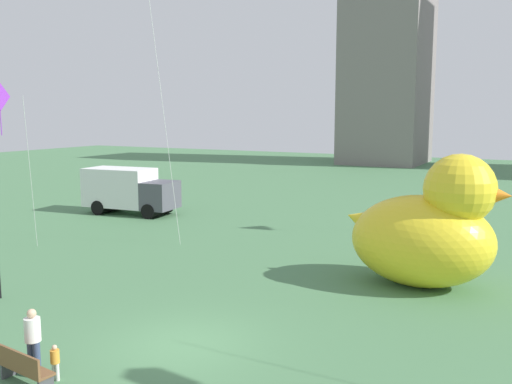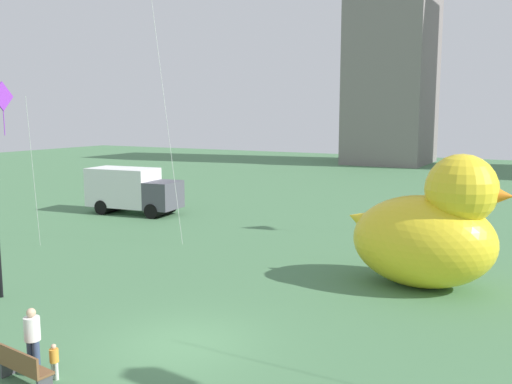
# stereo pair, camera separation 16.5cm
# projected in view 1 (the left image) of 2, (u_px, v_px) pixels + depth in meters

# --- Properties ---
(ground_plane) EXTENTS (140.00, 140.00, 0.00)m
(ground_plane) POSITION_uv_depth(u_px,v_px,m) (183.00, 345.00, 15.22)
(ground_plane) COLOR #4A7A50
(park_bench) EXTENTS (1.68, 0.64, 0.90)m
(park_bench) POSITION_uv_depth(u_px,v_px,m) (23.00, 367.00, 12.82)
(park_bench) COLOR brown
(park_bench) RESTS_ON ground
(person_adult) EXTENTS (0.39, 0.39, 1.59)m
(person_adult) POSITION_uv_depth(u_px,v_px,m) (33.00, 337.00, 13.52)
(person_adult) COLOR #38476B
(person_adult) RESTS_ON ground
(person_child) EXTENTS (0.22, 0.22, 0.88)m
(person_child) POSITION_uv_depth(u_px,v_px,m) (55.00, 361.00, 13.13)
(person_child) COLOR silver
(person_child) RESTS_ON ground
(giant_inflatable_duck) EXTENTS (5.91, 3.79, 4.89)m
(giant_inflatable_duck) POSITION_uv_depth(u_px,v_px,m) (428.00, 230.00, 20.09)
(giant_inflatable_duck) COLOR yellow
(giant_inflatable_duck) RESTS_ON ground
(box_truck) EXTENTS (6.11, 2.91, 2.85)m
(box_truck) POSITION_uv_depth(u_px,v_px,m) (129.00, 191.00, 34.83)
(box_truck) COLOR white
(box_truck) RESTS_ON ground
(kite_purple) EXTENTS (1.69, 2.17, 7.65)m
(kite_purple) POSITION_uv_depth(u_px,v_px,m) (1.00, 102.00, 24.24)
(kite_purple) COLOR silver
(kite_purple) RESTS_ON ground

